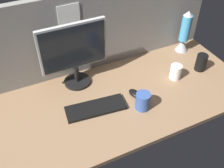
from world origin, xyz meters
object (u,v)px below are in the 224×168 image
Objects in this scene: monitor at (74,52)px; mug_black_travel at (201,63)px; keyboard at (96,108)px; mug_ceramic_blue at (143,101)px; lava_lamp at (184,35)px; mouse at (135,94)px; mug_ceramic_white at (176,72)px.

monitor is 90.69cm from mug_black_travel.
keyboard is 29.11cm from mug_ceramic_blue.
monitor is 1.32× the size of lava_lamp.
mug_ceramic_blue is (-1.02, -11.39, 3.99)cm from mouse.
mouse is at bearing 7.05° from keyboard.
lava_lamp reaches higher than mug_black_travel.
lava_lamp reaches higher than mug_ceramic_white.
lava_lamp is (24.98, 26.34, 8.90)cm from mug_ceramic_white.
mug_ceramic_white reaches higher than mouse.
mouse is at bearing 84.87° from mug_ceramic_blue.
mug_ceramic_blue is at bearing -55.17° from monitor.
mouse is at bearing -176.35° from mug_black_travel.
mug_ceramic_blue is 0.92× the size of mug_black_travel.
mug_ceramic_white is (61.60, 3.83, 4.16)cm from keyboard.
lava_lamp is at bearing 25.69° from keyboard.
mug_ceramic_white is (34.08, 3.56, 3.46)cm from mouse.
lava_lamp is at bearing 46.52° from mug_ceramic_white.
mug_black_travel is (21.89, 0.01, 1.05)cm from mug_ceramic_white.
mug_black_travel is at bearing -96.71° from lava_lamp.
monitor reaches higher than lava_lamp.
lava_lamp is at bearing 0.59° from monitor.
mug_ceramic_white is at bearing -8.50° from mouse.
lava_lamp is (86.58, 30.17, 13.06)cm from keyboard.
mug_ceramic_blue is (26.49, -11.12, 4.69)cm from keyboard.
keyboard is at bearing 157.24° from mug_ceramic_blue.
mug_ceramic_white is 37.38cm from lava_lamp.
mouse is at bearing -153.15° from lava_lamp.
mouse is 56.27cm from mug_black_travel.
monitor reaches higher than keyboard.
keyboard is 92.62cm from lava_lamp.
mug_ceramic_blue is at bearing -109.59° from mouse.
lava_lamp is (59.07, 29.90, 12.36)cm from mouse.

